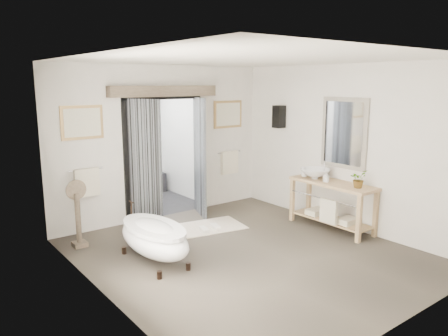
{
  "coord_description": "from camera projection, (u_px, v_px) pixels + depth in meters",
  "views": [
    {
      "loc": [
        -4.12,
        -4.75,
        2.58
      ],
      "look_at": [
        0.0,
        0.6,
        1.25
      ],
      "focal_mm": 35.0,
      "sensor_mm": 36.0,
      "label": 1
    }
  ],
  "objects": [
    {
      "name": "slippers",
      "position": [
        210.0,
        228.0,
        7.74
      ],
      "size": [
        0.43,
        0.29,
        0.05
      ],
      "color": "white",
      "rests_on": "rug"
    },
    {
      "name": "plant",
      "position": [
        358.0,
        179.0,
        7.26
      ],
      "size": [
        0.3,
        0.26,
        0.3
      ],
      "primitive_type": "imported",
      "rotation": [
        0.0,
        0.0,
        0.11
      ],
      "color": "gray",
      "rests_on": "vanity"
    },
    {
      "name": "vanity",
      "position": [
        332.0,
        201.0,
        7.74
      ],
      "size": [
        0.57,
        1.6,
        0.85
      ],
      "color": "tan",
      "rests_on": "ground_plane"
    },
    {
      "name": "pedestal_mirror",
      "position": [
        78.0,
        218.0,
        6.89
      ],
      "size": [
        0.32,
        0.21,
        1.09
      ],
      "color": "#725F4C",
      "rests_on": "ground_plane"
    },
    {
      "name": "rug",
      "position": [
        209.0,
        226.0,
        7.92
      ],
      "size": [
        1.33,
        1.01,
        0.01
      ],
      "primitive_type": "cube",
      "rotation": [
        0.0,
        0.0,
        -0.19
      ],
      "color": "beige",
      "rests_on": "ground_plane"
    },
    {
      "name": "shower_room",
      "position": [
        130.0,
        160.0,
        9.59
      ],
      "size": [
        2.22,
        2.01,
        2.51
      ],
      "color": "black",
      "rests_on": "ground_plane"
    },
    {
      "name": "soap_bottle_b",
      "position": [
        305.0,
        172.0,
        8.12
      ],
      "size": [
        0.18,
        0.18,
        0.18
      ],
      "primitive_type": "imported",
      "rotation": [
        0.0,
        0.0,
        0.41
      ],
      "color": "gray",
      "rests_on": "vanity"
    },
    {
      "name": "clawfoot_tub",
      "position": [
        154.0,
        237.0,
        6.32
      ],
      "size": [
        0.69,
        1.55,
        0.76
      ],
      "color": "black",
      "rests_on": "ground_plane"
    },
    {
      "name": "ground_plane",
      "position": [
        248.0,
        254.0,
        6.66
      ],
      "size": [
        5.0,
        5.0,
        0.0
      ],
      "primitive_type": "plane",
      "color": "brown"
    },
    {
      "name": "room_shell",
      "position": [
        254.0,
        134.0,
        6.18
      ],
      "size": [
        4.52,
        5.02,
        2.91
      ],
      "color": "silver",
      "rests_on": "ground_plane"
    },
    {
      "name": "back_wall_dressing",
      "position": [
        168.0,
        138.0,
        8.16
      ],
      "size": [
        3.82,
        0.78,
        2.52
      ],
      "color": "black",
      "rests_on": "ground_plane"
    },
    {
      "name": "soap_bottle_a",
      "position": [
        326.0,
        177.0,
        7.69
      ],
      "size": [
        0.1,
        0.1,
        0.18
      ],
      "primitive_type": "imported",
      "rotation": [
        0.0,
        0.0,
        0.29
      ],
      "color": "gray",
      "rests_on": "vanity"
    },
    {
      "name": "basin",
      "position": [
        315.0,
        174.0,
        7.94
      ],
      "size": [
        0.58,
        0.58,
        0.19
      ],
      "primitive_type": "imported",
      "rotation": [
        0.0,
        0.0,
        0.07
      ],
      "color": "white",
      "rests_on": "vanity"
    }
  ]
}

